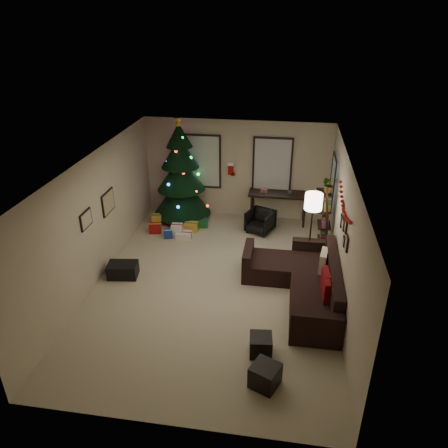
{
  "coord_description": "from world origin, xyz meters",
  "views": [
    {
      "loc": [
        1.35,
        -7.44,
        5.24
      ],
      "look_at": [
        0.1,
        0.6,
        1.15
      ],
      "focal_mm": 34.34,
      "sensor_mm": 36.0,
      "label": 1
    }
  ],
  "objects_px": {
    "desk": "(279,196)",
    "desk_chair": "(260,221)",
    "sofa": "(303,282)",
    "bookshelf": "(325,220)",
    "christmas_tree": "(181,177)"
  },
  "relations": [
    {
      "from": "desk",
      "to": "desk_chair",
      "type": "distance_m",
      "value": 0.9
    },
    {
      "from": "christmas_tree",
      "to": "desk_chair",
      "type": "xyz_separation_m",
      "value": [
        2.21,
        -0.53,
        -0.9
      ]
    },
    {
      "from": "bookshelf",
      "to": "desk",
      "type": "bearing_deg",
      "value": 126.41
    },
    {
      "from": "christmas_tree",
      "to": "desk",
      "type": "height_order",
      "value": "christmas_tree"
    },
    {
      "from": "sofa",
      "to": "bookshelf",
      "type": "relative_size",
      "value": 1.55
    },
    {
      "from": "christmas_tree",
      "to": "desk_chair",
      "type": "height_order",
      "value": "christmas_tree"
    },
    {
      "from": "christmas_tree",
      "to": "bookshelf",
      "type": "relative_size",
      "value": 1.6
    },
    {
      "from": "desk",
      "to": "desk_chair",
      "type": "relative_size",
      "value": 2.67
    },
    {
      "from": "sofa",
      "to": "desk_chair",
      "type": "xyz_separation_m",
      "value": [
        -1.08,
        2.62,
        0.01
      ]
    },
    {
      "from": "sofa",
      "to": "christmas_tree",
      "type": "bearing_deg",
      "value": 136.31
    },
    {
      "from": "desk_chair",
      "to": "bookshelf",
      "type": "relative_size",
      "value": 0.33
    },
    {
      "from": "desk_chair",
      "to": "christmas_tree",
      "type": "bearing_deg",
      "value": -170.18
    },
    {
      "from": "desk",
      "to": "bookshelf",
      "type": "distance_m",
      "value": 1.9
    },
    {
      "from": "sofa",
      "to": "desk",
      "type": "relative_size",
      "value": 1.75
    },
    {
      "from": "sofa",
      "to": "bookshelf",
      "type": "bearing_deg",
      "value": 75.02
    }
  ]
}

